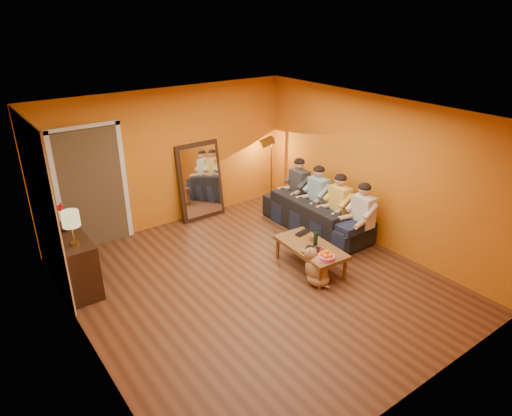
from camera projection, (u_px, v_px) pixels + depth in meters
room_shell at (242, 198)px, 6.75m from camera, size 5.00×5.50×2.60m
white_accent at (42, 208)px, 6.43m from camera, size 0.02×1.90×2.58m
doorway_recess at (90, 187)px, 7.86m from camera, size 1.06×0.30×2.10m
door_jamb_left at (57, 196)px, 7.47m from camera, size 0.08×0.06×2.20m
door_jamb_right at (124, 182)px, 8.08m from camera, size 0.08×0.06×2.20m
door_header at (82, 127)px, 7.34m from camera, size 1.22×0.06×0.08m
mirror_frame at (200, 181)px, 8.94m from camera, size 0.92×0.27×1.51m
mirror_glass at (201, 182)px, 8.91m from camera, size 0.78×0.21×1.35m
sideboard at (74, 262)px, 6.77m from camera, size 0.44×1.18×0.85m
table_lamp at (72, 228)px, 6.28m from camera, size 0.24×0.24×0.51m
sofa at (316, 214)px, 8.58m from camera, size 2.22×0.87×0.65m
coffee_table at (310, 257)px, 7.33m from camera, size 0.70×1.26×0.42m
floor_lamp at (271, 171)px, 9.58m from camera, size 0.36×0.33×1.44m
dog at (317, 266)px, 6.90m from camera, size 0.43×0.57×0.59m
person_far_left at (363, 216)px, 7.79m from camera, size 0.70×0.44×1.22m
person_mid_left at (339, 206)px, 8.20m from camera, size 0.70×0.44×1.22m
person_mid_right at (318, 197)px, 8.60m from camera, size 0.70×0.44×1.22m
person_far_right at (299, 188)px, 9.01m from camera, size 0.70×0.44×1.22m
fruit_bowl at (326, 254)px, 6.83m from camera, size 0.26×0.26×0.16m
wine_bottle at (316, 237)px, 7.18m from camera, size 0.07×0.07×0.31m
tumbler at (311, 238)px, 7.38m from camera, size 0.10×0.10×0.09m
laptop at (305, 234)px, 7.60m from camera, size 0.32×0.24×0.02m
book_lower at (311, 253)px, 7.00m from camera, size 0.30×0.33×0.03m
book_mid at (311, 251)px, 7.00m from camera, size 0.26×0.30×0.02m
book_upper at (311, 251)px, 6.97m from camera, size 0.24×0.26×0.02m
vase at (63, 224)px, 6.74m from camera, size 0.19×0.19×0.20m
flowers at (60, 209)px, 6.64m from camera, size 0.17×0.17×0.45m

